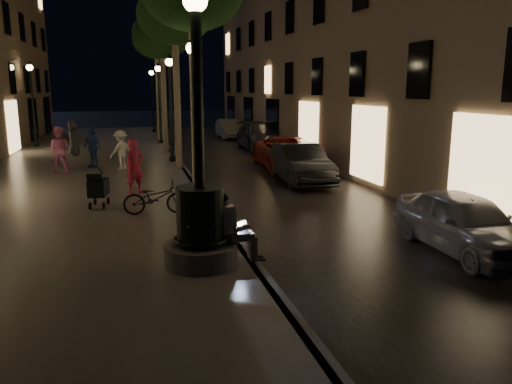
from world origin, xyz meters
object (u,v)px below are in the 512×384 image
object	(u,v)px
lamp_curb_d	(152,92)
pedestrian_blue	(92,147)
fountain_lamppost	(200,213)
tree_far	(156,41)
lamp_left_c	(32,93)
pedestrian_red	(135,167)
pedestrian_dark	(74,138)
pedestrian_pink	(59,150)
lamp_curb_a	(193,97)
lamp_curb_c	(159,93)
tree_second	(174,16)
lamp_curb_b	(170,94)
car_front	(464,223)
bicycle	(156,198)
car_fifth	(230,129)
tree_third	(162,36)
car_rear	(261,137)
stroller	(98,188)
car_third	(288,153)
seated_man_laptop	(232,226)
pedestrian_white	(121,150)
car_second	(300,164)

from	to	relation	value
lamp_curb_d	pedestrian_blue	xyz separation A→B (m)	(-3.43, -16.96, -2.17)
fountain_lamppost	lamp_curb_d	distance (m)	30.08
tree_far	lamp_left_c	bearing A→B (deg)	-164.43
pedestrian_red	pedestrian_dark	size ratio (longest dim) A/B	1.01
pedestrian_pink	lamp_curb_a	bearing A→B (deg)	137.76
lamp_curb_c	pedestrian_blue	distance (m)	9.84
fountain_lamppost	lamp_curb_d	size ratio (longest dim) A/B	1.08
tree_second	pedestrian_red	distance (m)	7.50
lamp_curb_b	car_front	world-z (taller)	lamp_curb_b
pedestrian_dark	lamp_curb_b	bearing A→B (deg)	-133.56
pedestrian_red	tree_far	bearing A→B (deg)	55.04
lamp_curb_d	pedestrian_dark	distance (m)	13.59
tree_far	bicycle	distance (m)	20.73
lamp_curb_d	car_front	distance (m)	30.64
lamp_curb_a	pedestrian_blue	distance (m)	8.12
tree_second	car_fifth	xyz separation A→B (m)	(5.02, 14.05, -5.66)
car_fifth	tree_third	bearing A→B (deg)	-121.81
tree_far	pedestrian_pink	world-z (taller)	tree_far
fountain_lamppost	pedestrian_red	distance (m)	7.08
car_front	tree_third	bearing A→B (deg)	106.65
tree_third	car_rear	xyz separation A→B (m)	(5.50, 0.79, -5.37)
tree_far	lamp_left_c	world-z (taller)	tree_far
lamp_curb_a	pedestrian_dark	world-z (taller)	lamp_curb_a
lamp_curb_b	bicycle	xyz separation A→B (m)	(-1.31, -9.86, -2.59)
pedestrian_dark	car_front	bearing A→B (deg)	-158.33
lamp_curb_b	pedestrian_red	world-z (taller)	lamp_curb_b
stroller	lamp_curb_b	bearing A→B (deg)	81.51
lamp_curb_d	bicycle	xyz separation A→B (m)	(-1.31, -25.86, -2.59)
lamp_curb_d	lamp_left_c	size ratio (longest dim) A/B	1.00
pedestrian_dark	bicycle	xyz separation A→B (m)	(3.28, -13.25, -0.42)
lamp_left_c	car_third	xyz separation A→B (m)	(11.96, -10.32, -2.53)
tree_third	car_fifth	distance (m)	10.99
stroller	pedestrian_red	size ratio (longest dim) A/B	0.64
car_fifth	lamp_curb_d	bearing A→B (deg)	143.00
stroller	car_third	world-z (taller)	car_third
seated_man_laptop	pedestrian_white	xyz separation A→B (m)	(-2.16, 12.22, 0.09)
car_front	car_second	world-z (taller)	car_second
stroller	car_rear	distance (m)	15.80
lamp_curb_c	lamp_left_c	world-z (taller)	same
lamp_curb_d	pedestrian_dark	xyz separation A→B (m)	(-4.59, -12.61, -2.17)
tree_third	bicycle	size ratio (longest dim) A/B	4.22
lamp_left_c	lamp_curb_b	bearing A→B (deg)	-48.41
pedestrian_red	bicycle	distance (m)	2.92
seated_man_laptop	fountain_lamppost	bearing A→B (deg)	-180.00
tree_third	lamp_curb_b	bearing A→B (deg)	-90.00
pedestrian_white	pedestrian_dark	size ratio (longest dim) A/B	0.93
pedestrian_pink	tree_third	bearing A→B (deg)	-117.41
tree_third	pedestrian_dark	xyz separation A→B (m)	(-4.59, -0.61, -5.07)
pedestrian_red	pedestrian_dark	distance (m)	10.77
pedestrian_white	pedestrian_dark	bearing A→B (deg)	-105.26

